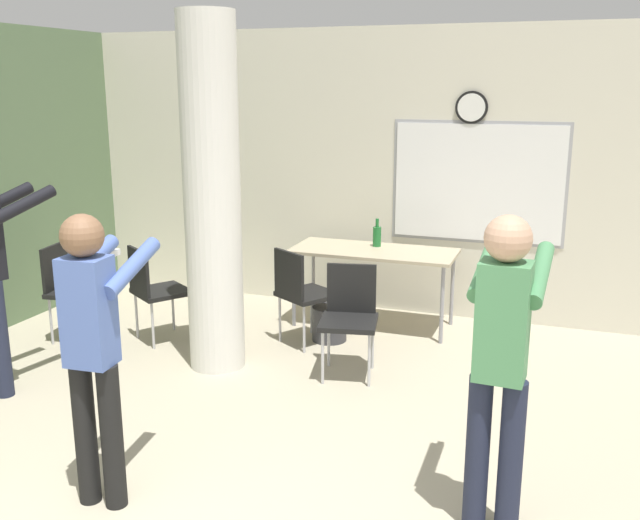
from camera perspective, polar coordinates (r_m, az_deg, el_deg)
The scene contains 11 objects.
wall_back at distance 7.13m, azimuth 7.20°, elevation 6.86°, with size 8.00×0.15×2.80m.
support_pillar at distance 5.66m, azimuth -8.63°, elevation 4.96°, with size 0.45×0.45×2.80m.
folding_table at distance 6.73m, azimuth 4.33°, elevation 0.37°, with size 1.54×0.66×0.75m.
bottle_on_table at distance 6.83m, azimuth 4.58°, elevation 1.95°, with size 0.08×0.08×0.27m.
waste_bin at distance 6.47m, azimuth 0.75°, elevation -5.09°, with size 0.31×0.31×0.32m.
chair_by_left_wall at distance 6.78m, azimuth -19.37°, elevation -1.87°, with size 0.50×0.50×0.87m.
chair_near_pillar at distance 6.52m, azimuth -13.14°, elevation -2.07°, with size 0.61×0.61×0.87m.
chair_table_front at distance 5.65m, azimuth 2.38°, elevation -4.19°, with size 0.52×0.52×0.87m.
chair_table_left at distance 6.26m, azimuth -1.51°, elevation -2.36°, with size 0.61×0.61×0.87m.
person_playing_front at distance 3.97m, azimuth -17.67°, elevation -5.98°, with size 0.39×0.64×1.63m.
person_playing_side at distance 3.67m, azimuth 14.31°, elevation -7.05°, with size 0.39×0.67×1.67m.
Camera 1 is at (1.54, -1.85, 2.28)m, focal length 40.00 mm.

